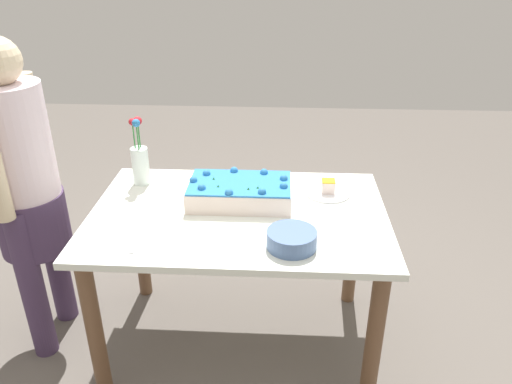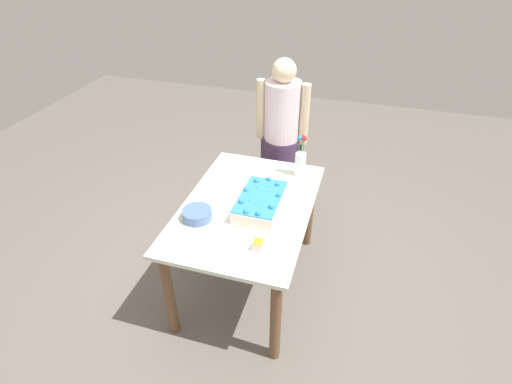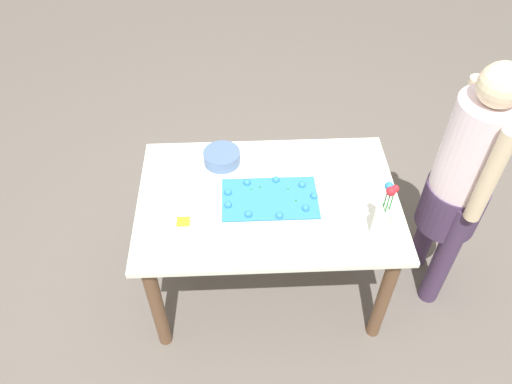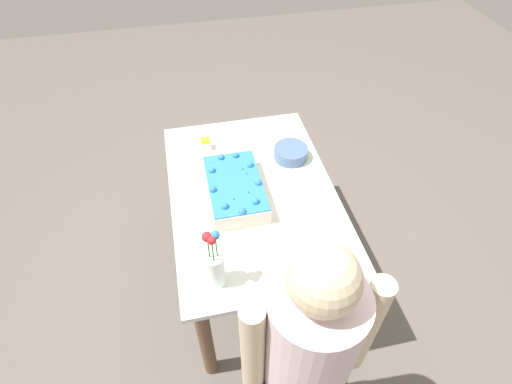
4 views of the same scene
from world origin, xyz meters
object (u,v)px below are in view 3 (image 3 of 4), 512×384
object	(u,v)px
serving_plate_with_slice	(184,228)
cake_knife	(344,160)
sheet_cake	(270,205)
flower_vase	(383,219)
person_standing	(463,178)
fruit_bowl	(222,157)

from	to	relation	value
serving_plate_with_slice	cake_knife	size ratio (longest dim) A/B	0.97
sheet_cake	flower_vase	world-z (taller)	flower_vase
sheet_cake	serving_plate_with_slice	world-z (taller)	sheet_cake
person_standing	sheet_cake	bearing A→B (deg)	5.10
cake_knife	serving_plate_with_slice	bearing A→B (deg)	95.48
sheet_cake	fruit_bowl	distance (m)	0.43
fruit_bowl	person_standing	world-z (taller)	person_standing
cake_knife	flower_vase	world-z (taller)	flower_vase
serving_plate_with_slice	fruit_bowl	size ratio (longest dim) A/B	1.08
fruit_bowl	person_standing	size ratio (longest dim) A/B	0.13
person_standing	serving_plate_with_slice	bearing A→B (deg)	7.86
flower_vase	fruit_bowl	world-z (taller)	flower_vase
sheet_cake	fruit_bowl	xyz separation A→B (m)	(-0.23, 0.37, -0.02)
sheet_cake	cake_knife	xyz separation A→B (m)	(0.42, 0.35, -0.05)
cake_knife	fruit_bowl	world-z (taller)	fruit_bowl
sheet_cake	serving_plate_with_slice	xyz separation A→B (m)	(-0.41, -0.10, -0.03)
serving_plate_with_slice	cake_knife	xyz separation A→B (m)	(0.83, 0.45, -0.02)
serving_plate_with_slice	fruit_bowl	bearing A→B (deg)	69.52
sheet_cake	person_standing	xyz separation A→B (m)	(0.95, 0.08, 0.06)
sheet_cake	person_standing	size ratio (longest dim) A/B	0.31
cake_knife	fruit_bowl	size ratio (longest dim) A/B	1.11
cake_knife	flower_vase	xyz separation A→B (m)	(0.08, -0.52, 0.12)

